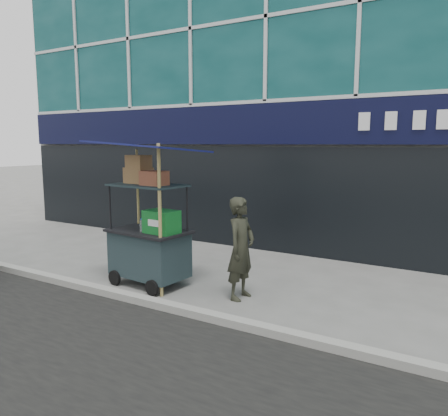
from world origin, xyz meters
The scene contains 5 objects.
ground centered at (0.00, 0.00, 0.00)m, with size 80.00×80.00×0.00m, color #62615D.
curb centered at (0.00, -0.20, 0.06)m, with size 80.00×0.18×0.12m, color gray.
building centered at (0.00, 6.95, 6.02)m, with size 16.00×6.20×12.00m.
vendor_cart centered at (-0.62, 0.60, 0.89)m, with size 1.98×1.48×2.53m.
vendor_man centered at (1.08, 0.82, 0.82)m, with size 0.60×0.39×1.64m, color #26281D.
Camera 1 is at (4.31, -5.12, 2.47)m, focal length 35.00 mm.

